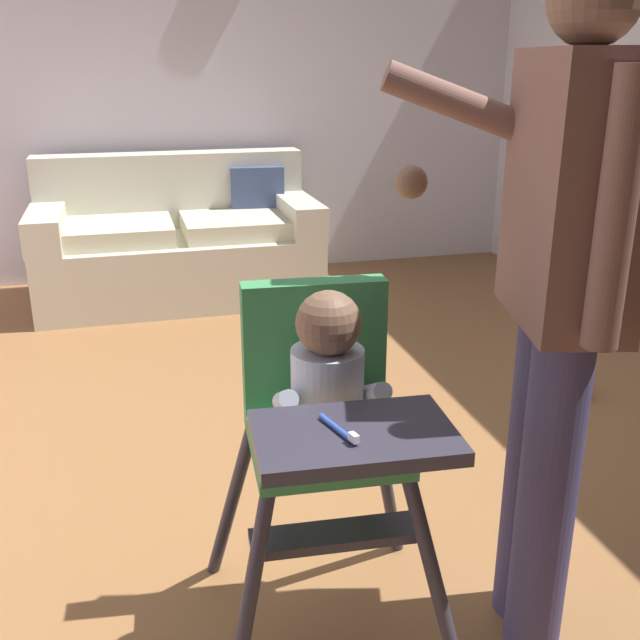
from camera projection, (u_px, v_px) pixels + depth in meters
name	position (u px, v px, depth m)	size (l,w,h in m)	color
ground	(331.00, 478.00, 2.75)	(5.77, 7.14, 0.10)	brown
wall_far	(216.00, 83.00, 4.86)	(4.97, 0.06, 2.54)	silver
couch	(179.00, 244.00, 4.62)	(1.70, 0.86, 0.86)	beige
high_chair	(326.00, 405.00, 1.76)	(0.65, 0.76, 0.94)	#312E3B
adult_standing	(559.00, 293.00, 1.67)	(0.50, 0.58, 1.63)	#3E3963
toy_ball	(574.00, 381.00, 3.27)	(0.15, 0.15, 0.15)	gold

